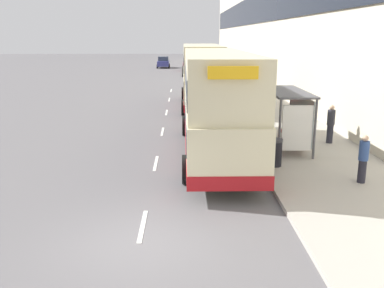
{
  "coord_description": "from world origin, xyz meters",
  "views": [
    {
      "loc": [
        1.1,
        -9.53,
        4.95
      ],
      "look_at": [
        1.73,
        20.47,
        -2.7
      ],
      "focal_mm": 40.0,
      "sensor_mm": 36.0,
      "label": 1
    }
  ],
  "objects_px": {
    "double_decker_bus_near": "(217,102)",
    "pedestrian_1": "(255,112)",
    "pedestrian_2": "(363,158)",
    "litter_bin": "(275,152)",
    "bus_shelter": "(292,109)",
    "pedestrian_at_shelter": "(331,124)",
    "car_1": "(190,69)",
    "double_decker_bus_ahead": "(202,75)",
    "car_0": "(163,62)",
    "car_2": "(189,65)"
  },
  "relations": [
    {
      "from": "car_1",
      "to": "pedestrian_1",
      "type": "height_order",
      "value": "pedestrian_1"
    },
    {
      "from": "pedestrian_2",
      "to": "pedestrian_1",
      "type": "bearing_deg",
      "value": 103.45
    },
    {
      "from": "bus_shelter",
      "to": "pedestrian_at_shelter",
      "type": "xyz_separation_m",
      "value": [
        2.05,
        0.92,
        -0.84
      ]
    },
    {
      "from": "car_1",
      "to": "pedestrian_1",
      "type": "xyz_separation_m",
      "value": [
        2.92,
        -31.65,
        0.12
      ]
    },
    {
      "from": "bus_shelter",
      "to": "litter_bin",
      "type": "distance_m",
      "value": 3.1
    },
    {
      "from": "double_decker_bus_near",
      "to": "pedestrian_2",
      "type": "height_order",
      "value": "double_decker_bus_near"
    },
    {
      "from": "car_2",
      "to": "pedestrian_at_shelter",
      "type": "distance_m",
      "value": 43.44
    },
    {
      "from": "pedestrian_1",
      "to": "car_2",
      "type": "bearing_deg",
      "value": 94.27
    },
    {
      "from": "double_decker_bus_near",
      "to": "pedestrian_at_shelter",
      "type": "xyz_separation_m",
      "value": [
        5.34,
        1.51,
        -1.25
      ]
    },
    {
      "from": "car_2",
      "to": "litter_bin",
      "type": "distance_m",
      "value": 46.62
    },
    {
      "from": "bus_shelter",
      "to": "double_decker_bus_near",
      "type": "height_order",
      "value": "double_decker_bus_near"
    },
    {
      "from": "double_decker_bus_near",
      "to": "car_1",
      "type": "xyz_separation_m",
      "value": [
        -0.45,
        36.66,
        -1.43
      ]
    },
    {
      "from": "double_decker_bus_ahead",
      "to": "pedestrian_at_shelter",
      "type": "distance_m",
      "value": 12.41
    },
    {
      "from": "bus_shelter",
      "to": "car_1",
      "type": "bearing_deg",
      "value": 95.93
    },
    {
      "from": "double_decker_bus_near",
      "to": "car_1",
      "type": "height_order",
      "value": "double_decker_bus_near"
    },
    {
      "from": "double_decker_bus_ahead",
      "to": "pedestrian_1",
      "type": "xyz_separation_m",
      "value": [
        2.53,
        -7.6,
        -1.31
      ]
    },
    {
      "from": "litter_bin",
      "to": "bus_shelter",
      "type": "bearing_deg",
      "value": 64.69
    },
    {
      "from": "bus_shelter",
      "to": "pedestrian_2",
      "type": "relative_size",
      "value": 2.56
    },
    {
      "from": "bus_shelter",
      "to": "car_0",
      "type": "relative_size",
      "value": 1.09
    },
    {
      "from": "bus_shelter",
      "to": "double_decker_bus_near",
      "type": "xyz_separation_m",
      "value": [
        -3.3,
        -0.59,
        0.41
      ]
    },
    {
      "from": "double_decker_bus_ahead",
      "to": "litter_bin",
      "type": "relative_size",
      "value": 9.77
    },
    {
      "from": "car_0",
      "to": "pedestrian_2",
      "type": "bearing_deg",
      "value": 99.43
    },
    {
      "from": "car_0",
      "to": "pedestrian_1",
      "type": "distance_m",
      "value": 45.98
    },
    {
      "from": "double_decker_bus_near",
      "to": "pedestrian_1",
      "type": "bearing_deg",
      "value": 63.76
    },
    {
      "from": "bus_shelter",
      "to": "double_decker_bus_near",
      "type": "distance_m",
      "value": 3.37
    },
    {
      "from": "pedestrian_2",
      "to": "litter_bin",
      "type": "bearing_deg",
      "value": 142.58
    },
    {
      "from": "car_2",
      "to": "pedestrian_at_shelter",
      "type": "height_order",
      "value": "pedestrian_at_shelter"
    },
    {
      "from": "car_2",
      "to": "pedestrian_2",
      "type": "height_order",
      "value": "pedestrian_2"
    },
    {
      "from": "double_decker_bus_ahead",
      "to": "pedestrian_2",
      "type": "height_order",
      "value": "double_decker_bus_ahead"
    },
    {
      "from": "car_0",
      "to": "bus_shelter",
      "type": "bearing_deg",
      "value": 98.81
    },
    {
      "from": "pedestrian_2",
      "to": "double_decker_bus_near",
      "type": "bearing_deg",
      "value": 139.52
    },
    {
      "from": "car_1",
      "to": "pedestrian_2",
      "type": "height_order",
      "value": "pedestrian_2"
    },
    {
      "from": "double_decker_bus_ahead",
      "to": "pedestrian_at_shelter",
      "type": "bearing_deg",
      "value": -64.0
    },
    {
      "from": "double_decker_bus_near",
      "to": "car_2",
      "type": "xyz_separation_m",
      "value": [
        -0.48,
        44.56,
        -1.41
      ]
    },
    {
      "from": "pedestrian_1",
      "to": "pedestrian_2",
      "type": "height_order",
      "value": "pedestrian_2"
    },
    {
      "from": "double_decker_bus_near",
      "to": "litter_bin",
      "type": "distance_m",
      "value": 3.3
    },
    {
      "from": "car_0",
      "to": "car_1",
      "type": "distance_m",
      "value": 14.37
    },
    {
      "from": "car_0",
      "to": "pedestrian_2",
      "type": "distance_m",
      "value": 55.14
    },
    {
      "from": "double_decker_bus_ahead",
      "to": "double_decker_bus_near",
      "type": "bearing_deg",
      "value": -89.7
    },
    {
      "from": "pedestrian_at_shelter",
      "to": "pedestrian_1",
      "type": "relative_size",
      "value": 1.08
    },
    {
      "from": "car_0",
      "to": "pedestrian_1",
      "type": "xyz_separation_m",
      "value": [
        6.9,
        -45.46,
        0.12
      ]
    },
    {
      "from": "car_0",
      "to": "car_2",
      "type": "distance_m",
      "value": 7.11
    },
    {
      "from": "pedestrian_1",
      "to": "car_0",
      "type": "bearing_deg",
      "value": 98.63
    },
    {
      "from": "pedestrian_2",
      "to": "car_1",
      "type": "bearing_deg",
      "value": 97.1
    },
    {
      "from": "bus_shelter",
      "to": "pedestrian_1",
      "type": "height_order",
      "value": "bus_shelter"
    },
    {
      "from": "double_decker_bus_near",
      "to": "litter_bin",
      "type": "xyz_separation_m",
      "value": [
        2.08,
        -2.0,
        -1.62
      ]
    },
    {
      "from": "pedestrian_1",
      "to": "pedestrian_2",
      "type": "distance_m",
      "value": 9.19
    },
    {
      "from": "bus_shelter",
      "to": "pedestrian_1",
      "type": "distance_m",
      "value": 4.58
    },
    {
      "from": "double_decker_bus_near",
      "to": "car_0",
      "type": "relative_size",
      "value": 2.93
    },
    {
      "from": "pedestrian_at_shelter",
      "to": "bus_shelter",
      "type": "bearing_deg",
      "value": -155.72
    }
  ]
}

